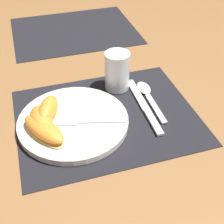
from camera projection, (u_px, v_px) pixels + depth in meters
ground_plane at (107, 117)px, 0.77m from camera, size 3.00×3.00×0.00m
placemat at (107, 116)px, 0.77m from camera, size 0.44×0.35×0.00m
placemat_far at (74, 30)px, 1.14m from camera, size 0.44×0.35×0.00m
plate at (73, 122)px, 0.74m from camera, size 0.26×0.26×0.02m
juice_glass at (117, 73)px, 0.83m from camera, size 0.07×0.07×0.10m
knife at (144, 106)px, 0.79m from camera, size 0.02×0.23×0.01m
spoon at (147, 93)px, 0.83m from camera, size 0.04×0.18×0.01m
fork at (80, 121)px, 0.72m from camera, size 0.18×0.07×0.00m
citrus_wedge_0 at (48, 111)px, 0.72m from camera, size 0.08×0.11×0.05m
citrus_wedge_1 at (41, 120)px, 0.71m from camera, size 0.06×0.10×0.04m
citrus_wedge_2 at (44, 130)px, 0.69m from camera, size 0.11×0.14×0.03m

